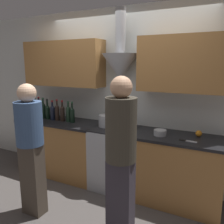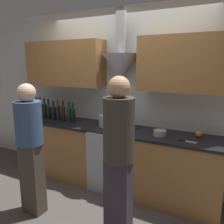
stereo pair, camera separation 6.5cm
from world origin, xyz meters
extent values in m
plane|color=#4C4744|center=(0.00, 0.00, 0.00)|extent=(12.00, 12.00, 0.00)
cube|color=silver|center=(0.00, 0.68, 1.30)|extent=(8.40, 0.06, 2.60)
cone|color=#A8AAAF|center=(0.00, 0.50, 1.76)|extent=(0.52, 0.52, 0.37)
cylinder|color=#A8AAAF|center=(0.00, 0.50, 2.25)|extent=(0.15, 0.15, 0.61)
cube|color=#9E6B38|center=(-1.00, 0.50, 1.80)|extent=(1.38, 0.32, 0.70)
cube|color=#9E6B38|center=(0.88, 0.50, 1.80)|extent=(1.16, 0.32, 0.70)
cube|color=#9E6B38|center=(-1.00, 0.35, 0.43)|extent=(1.38, 0.60, 0.87)
cube|color=black|center=(-1.00, 0.35, 0.89)|extent=(1.41, 0.62, 0.03)
cube|color=#9E6B38|center=(0.88, 0.35, 0.43)|extent=(1.16, 0.60, 0.87)
cube|color=black|center=(0.88, 0.35, 0.89)|extent=(1.18, 0.62, 0.03)
cube|color=#A8AAAF|center=(0.00, 0.35, 0.44)|extent=(0.61, 0.60, 0.88)
cube|color=black|center=(0.00, 0.05, 0.41)|extent=(0.43, 0.01, 0.40)
cube|color=black|center=(0.00, 0.35, 0.89)|extent=(0.61, 0.60, 0.02)
cube|color=#A8AAAF|center=(0.00, 0.62, 0.83)|extent=(0.61, 0.06, 0.10)
cylinder|color=black|center=(-1.61, 0.34, 1.00)|extent=(0.07, 0.07, 0.20)
sphere|color=black|center=(-1.61, 0.34, 1.10)|extent=(0.07, 0.07, 0.07)
cylinder|color=black|center=(-1.61, 0.34, 1.17)|extent=(0.03, 0.03, 0.10)
cylinder|color=#234C33|center=(-1.61, 0.34, 1.23)|extent=(0.03, 0.03, 0.02)
cylinder|color=black|center=(-1.52, 0.35, 1.01)|extent=(0.08, 0.08, 0.21)
sphere|color=black|center=(-1.52, 0.35, 1.11)|extent=(0.07, 0.07, 0.07)
cylinder|color=black|center=(-1.52, 0.35, 1.18)|extent=(0.03, 0.03, 0.10)
cylinder|color=#234C33|center=(-1.52, 0.35, 1.24)|extent=(0.03, 0.03, 0.02)
cylinder|color=black|center=(-1.42, 0.33, 1.01)|extent=(0.07, 0.07, 0.22)
sphere|color=black|center=(-1.42, 0.33, 1.12)|extent=(0.07, 0.07, 0.07)
cylinder|color=black|center=(-1.42, 0.33, 1.19)|extent=(0.03, 0.03, 0.10)
cylinder|color=maroon|center=(-1.42, 0.33, 1.25)|extent=(0.03, 0.03, 0.02)
cylinder|color=black|center=(-1.33, 0.34, 1.01)|extent=(0.08, 0.08, 0.21)
sphere|color=black|center=(-1.33, 0.34, 1.12)|extent=(0.07, 0.07, 0.07)
cylinder|color=black|center=(-1.33, 0.34, 1.18)|extent=(0.03, 0.03, 0.09)
cylinder|color=#234C33|center=(-1.33, 0.34, 1.24)|extent=(0.03, 0.03, 0.02)
cylinder|color=black|center=(-1.24, 0.33, 1.00)|extent=(0.08, 0.08, 0.19)
sphere|color=black|center=(-1.24, 0.33, 1.09)|extent=(0.07, 0.07, 0.07)
cylinder|color=black|center=(-1.24, 0.33, 1.16)|extent=(0.03, 0.03, 0.11)
cylinder|color=black|center=(-1.24, 0.33, 1.23)|extent=(0.03, 0.03, 0.02)
cylinder|color=black|center=(-1.13, 0.33, 1.00)|extent=(0.08, 0.08, 0.19)
sphere|color=black|center=(-1.13, 0.33, 1.09)|extent=(0.08, 0.08, 0.08)
cylinder|color=black|center=(-1.13, 0.33, 1.15)|extent=(0.03, 0.03, 0.09)
cylinder|color=maroon|center=(-1.13, 0.33, 1.21)|extent=(0.03, 0.03, 0.02)
cylinder|color=black|center=(-1.03, 0.32, 1.01)|extent=(0.07, 0.07, 0.21)
sphere|color=black|center=(-1.03, 0.32, 1.11)|extent=(0.07, 0.07, 0.07)
cylinder|color=black|center=(-1.03, 0.32, 1.18)|extent=(0.03, 0.03, 0.10)
cylinder|color=maroon|center=(-1.03, 0.32, 1.24)|extent=(0.03, 0.03, 0.02)
cylinder|color=black|center=(-0.93, 0.33, 1.00)|extent=(0.07, 0.07, 0.20)
sphere|color=black|center=(-0.93, 0.33, 1.11)|extent=(0.07, 0.07, 0.07)
cylinder|color=black|center=(-0.93, 0.33, 1.17)|extent=(0.03, 0.03, 0.09)
cylinder|color=maroon|center=(-0.93, 0.33, 1.23)|extent=(0.03, 0.03, 0.02)
cylinder|color=black|center=(-0.82, 0.34, 1.01)|extent=(0.08, 0.08, 0.20)
sphere|color=black|center=(-0.82, 0.34, 1.11)|extent=(0.07, 0.07, 0.07)
cylinder|color=black|center=(-0.82, 0.34, 1.17)|extent=(0.03, 0.03, 0.08)
cylinder|color=#234C33|center=(-0.82, 0.34, 1.22)|extent=(0.03, 0.03, 0.02)
cylinder|color=black|center=(-0.73, 0.33, 1.00)|extent=(0.07, 0.07, 0.19)
sphere|color=black|center=(-0.73, 0.33, 1.09)|extent=(0.07, 0.07, 0.07)
cylinder|color=black|center=(-0.73, 0.33, 1.16)|extent=(0.03, 0.03, 0.10)
cylinder|color=#234C33|center=(-0.73, 0.33, 1.22)|extent=(0.03, 0.03, 0.02)
cylinder|color=#A8AAAF|center=(-0.14, 0.38, 0.99)|extent=(0.27, 0.27, 0.17)
cylinder|color=#A8AAAF|center=(0.14, 0.36, 0.95)|extent=(0.20, 0.20, 0.09)
sphere|color=orange|center=(1.12, 0.46, 0.94)|extent=(0.08, 0.08, 0.08)
cylinder|color=#A8AAAF|center=(0.67, 0.29, 0.94)|extent=(0.16, 0.16, 0.07)
cube|color=silver|center=(1.07, 0.20, 0.91)|extent=(0.13, 0.05, 0.01)
cube|color=black|center=(0.97, 0.21, 0.91)|extent=(0.08, 0.03, 0.01)
cube|color=#473D33|center=(-0.60, -0.68, 0.44)|extent=(0.26, 0.17, 0.88)
cylinder|color=#38517A|center=(-0.60, -0.68, 1.13)|extent=(0.31, 0.31, 0.51)
sphere|color=#E0B28E|center=(-0.60, -0.68, 1.48)|extent=(0.21, 0.21, 0.21)
cube|color=#38333D|center=(0.54, -0.61, 0.44)|extent=(0.26, 0.17, 0.88)
cylinder|color=#3D382D|center=(0.54, -0.61, 1.19)|extent=(0.30, 0.30, 0.62)
sphere|color=tan|center=(0.54, -0.61, 1.59)|extent=(0.21, 0.21, 0.21)
camera|label=1|loc=(1.45, -2.59, 1.81)|focal=38.00mm
camera|label=2|loc=(1.51, -2.55, 1.81)|focal=38.00mm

